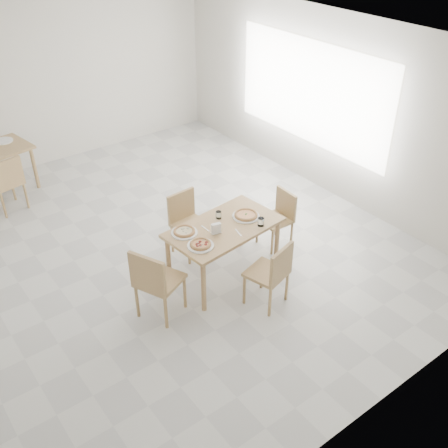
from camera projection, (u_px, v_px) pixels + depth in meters
room at (310, 93)px, 8.17m from camera, size 7.28×7.00×7.00m
main_table at (224, 232)px, 6.42m from camera, size 1.47×0.94×0.75m
chair_south at (273, 271)px, 6.03m from camera, size 0.52×0.52×0.86m
chair_north at (187, 219)px, 6.96m from camera, size 0.46×0.46×0.86m
chair_west at (155, 280)px, 5.84m from camera, size 0.61×0.61×0.93m
chair_east at (280, 214)px, 7.13m from camera, size 0.41×0.41×0.80m
plate_margherita at (246, 216)px, 6.54m from camera, size 0.34×0.34×0.02m
plate_mushroom at (184, 233)px, 6.23m from camera, size 0.32×0.32×0.02m
plate_pepperoni at (201, 246)px, 6.01m from camera, size 0.31×0.31×0.02m
pizza_margherita at (246, 215)px, 6.53m from camera, size 0.34×0.34×0.03m
pizza_mushroom at (184, 231)px, 6.22m from camera, size 0.34×0.34×0.03m
pizza_pepperoni at (200, 244)px, 6.00m from camera, size 0.30×0.30×0.03m
tumbler_a at (218, 215)px, 6.49m from camera, size 0.07×0.07×0.09m
tumbler_b at (261, 222)px, 6.35m from camera, size 0.08×0.08×0.11m
napkin_holder at (216, 229)px, 6.19m from camera, size 0.14×0.09×0.14m
fork_a at (238, 233)px, 6.24m from camera, size 0.05×0.16×0.01m
fork_b at (205, 229)px, 6.32m from camera, size 0.02×0.16×0.01m
chair_back_s at (7, 181)px, 7.81m from camera, size 0.53×0.53×0.90m
plate_empty at (3, 141)px, 8.44m from camera, size 0.30×0.30×0.02m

